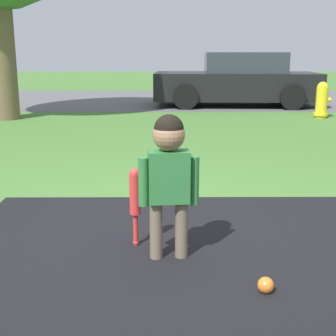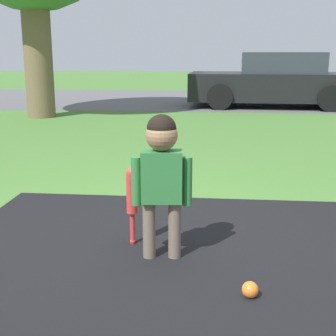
# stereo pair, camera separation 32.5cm
# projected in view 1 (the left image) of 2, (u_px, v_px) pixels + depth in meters

# --- Properties ---
(ground_plane) EXTENTS (60.00, 60.00, 0.00)m
(ground_plane) POSITION_uv_depth(u_px,v_px,m) (165.00, 241.00, 3.25)
(ground_plane) COLOR #477533
(street_strip) EXTENTS (40.00, 6.00, 0.01)m
(street_strip) POSITION_uv_depth(u_px,v_px,m) (165.00, 99.00, 13.21)
(street_strip) COLOR #59595B
(street_strip) RESTS_ON ground
(child) EXTENTS (0.37, 0.20, 0.92)m
(child) POSITION_uv_depth(u_px,v_px,m) (168.00, 167.00, 2.84)
(child) COLOR #6B5B4C
(child) RESTS_ON ground
(baseball_bat) EXTENTS (0.07, 0.07, 0.54)m
(baseball_bat) POSITION_uv_depth(u_px,v_px,m) (135.00, 196.00, 3.09)
(baseball_bat) COLOR red
(baseball_bat) RESTS_ON ground
(sports_ball) EXTENTS (0.09, 0.09, 0.09)m
(sports_ball) POSITION_uv_depth(u_px,v_px,m) (265.00, 285.00, 2.53)
(sports_ball) COLOR orange
(sports_ball) RESTS_ON ground
(fire_hydrant) EXTENTS (0.32, 0.29, 0.72)m
(fire_hydrant) POSITION_uv_depth(u_px,v_px,m) (322.00, 100.00, 9.30)
(fire_hydrant) COLOR yellow
(fire_hydrant) RESTS_ON ground
(parked_car) EXTENTS (3.99, 2.08, 1.28)m
(parked_car) POSITION_uv_depth(u_px,v_px,m) (237.00, 81.00, 11.42)
(parked_car) COLOR black
(parked_car) RESTS_ON ground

